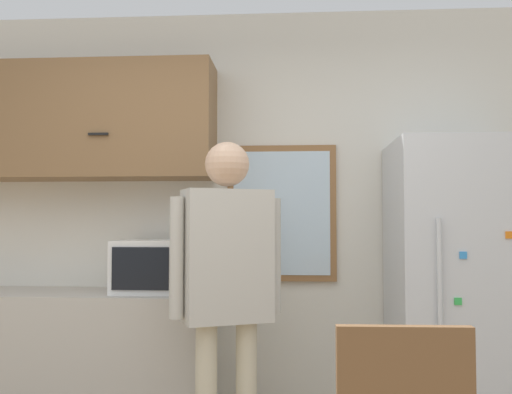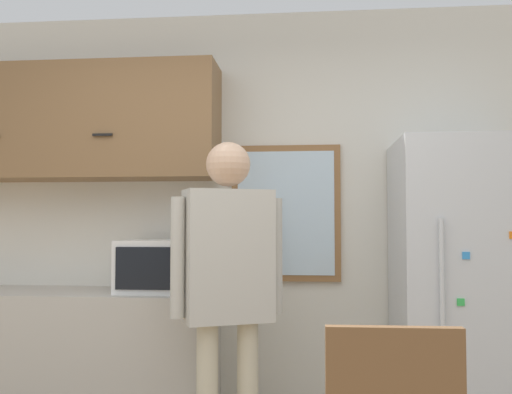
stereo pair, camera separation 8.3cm
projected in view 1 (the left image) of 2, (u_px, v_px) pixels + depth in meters
back_wall at (244, 220)px, 3.71m from camera, size 6.00×0.06×2.70m
counter at (44, 367)px, 3.44m from camera, size 2.03×0.56×0.91m
upper_cabinets at (54, 122)px, 3.60m from camera, size 2.03×0.39×0.72m
microwave at (156, 266)px, 3.43m from camera, size 0.47×0.41×0.31m
person at (227, 272)px, 2.93m from camera, size 0.55×0.38×1.75m
refrigerator at (460, 300)px, 3.20m from camera, size 0.74×0.75×1.79m
window at (282, 213)px, 3.65m from camera, size 0.69×0.05×0.87m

